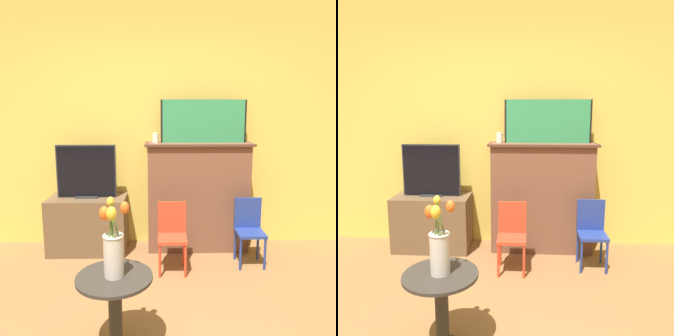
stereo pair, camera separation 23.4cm
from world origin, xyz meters
The scene contains 10 objects.
wall_back centered at (0.00, 2.13, 1.35)m, with size 8.00×0.06×2.70m.
fireplace_mantel centered at (0.47, 1.92, 0.60)m, with size 1.14×0.40×1.18m.
painting centered at (0.52, 1.93, 1.41)m, with size 0.91×0.03×0.45m.
mantel_candle centered at (0.01, 1.92, 1.23)m, with size 0.07×0.07×0.11m.
tv_stand centered at (-0.73, 1.86, 0.30)m, with size 0.82×0.45×0.60m.
tv_monitor centered at (-0.73, 1.86, 0.87)m, with size 0.63×0.12×0.56m.
chair_red centered at (0.17, 1.40, 0.37)m, with size 0.27×0.27×0.65m.
chair_blue centered at (0.94, 1.53, 0.37)m, with size 0.27×0.27×0.65m.
side_table centered at (-0.21, 0.27, 0.34)m, with size 0.46×0.46×0.53m.
vase_tulips centered at (-0.21, 0.26, 0.72)m, with size 0.17×0.17×0.48m.
Camera 1 is at (0.07, -1.57, 1.50)m, focal length 35.00 mm.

